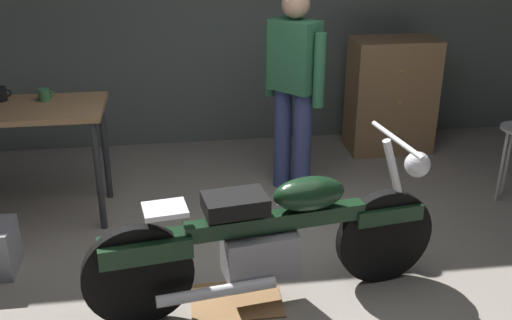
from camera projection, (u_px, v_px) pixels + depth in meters
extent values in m
plane|color=gray|center=(273.00, 300.00, 3.75)|extent=(12.00, 12.00, 0.00)
cube|color=#99724C|center=(13.00, 110.00, 4.39)|extent=(1.30, 0.64, 0.04)
cylinder|color=#2D2D33|center=(99.00, 176.00, 4.40)|extent=(0.05, 0.05, 0.86)
cylinder|color=#2D2D33|center=(105.00, 149.00, 4.88)|extent=(0.05, 0.05, 0.86)
cylinder|color=black|center=(384.00, 237.00, 3.83)|extent=(0.64, 0.16, 0.64)
cylinder|color=black|center=(138.00, 276.00, 3.44)|extent=(0.64, 0.16, 0.64)
cube|color=black|center=(387.00, 212.00, 3.76)|extent=(0.46, 0.20, 0.10)
cube|color=black|center=(145.00, 248.00, 3.38)|extent=(0.54, 0.25, 0.12)
cube|color=gray|center=(260.00, 253.00, 3.61)|extent=(0.47, 0.30, 0.28)
cube|color=black|center=(276.00, 220.00, 3.56)|extent=(1.10, 0.26, 0.10)
ellipsoid|color=black|center=(309.00, 193.00, 3.55)|extent=(0.47, 0.28, 0.20)
cube|color=black|center=(235.00, 203.00, 3.43)|extent=(0.39, 0.29, 0.10)
cube|color=silver|center=(165.00, 210.00, 3.32)|extent=(0.27, 0.23, 0.03)
cylinder|color=silver|center=(398.00, 189.00, 3.72)|extent=(0.27, 0.09, 0.68)
cylinder|color=silver|center=(397.00, 140.00, 3.57)|extent=(0.12, 0.60, 0.03)
sphere|color=silver|center=(417.00, 164.00, 3.69)|extent=(0.16, 0.16, 0.16)
cylinder|color=silver|center=(217.00, 292.00, 3.46)|extent=(0.70, 0.17, 0.07)
cylinder|color=#3C4982|center=(302.00, 144.00, 4.96)|extent=(0.15, 0.15, 0.88)
cylinder|color=#3C4982|center=(283.00, 138.00, 5.08)|extent=(0.15, 0.15, 0.88)
cube|color=#33724C|center=(294.00, 56.00, 4.74)|extent=(0.42, 0.43, 0.56)
cylinder|color=#33724C|center=(319.00, 71.00, 4.63)|extent=(0.09, 0.09, 0.58)
cylinder|color=#33724C|center=(271.00, 61.00, 4.91)|extent=(0.09, 0.09, 0.58)
sphere|color=tan|center=(296.00, 4.00, 4.58)|extent=(0.22, 0.22, 0.22)
cylinder|color=#B2B2B7|center=(507.00, 160.00, 4.98)|extent=(0.02, 0.02, 0.62)
cylinder|color=#B2B2B7|center=(502.00, 166.00, 4.86)|extent=(0.02, 0.02, 0.62)
cube|color=#99724C|center=(391.00, 95.00, 5.81)|extent=(0.80, 0.44, 1.10)
sphere|color=tan|center=(403.00, 71.00, 5.48)|extent=(0.04, 0.04, 0.04)
sphere|color=tan|center=(399.00, 103.00, 5.60)|extent=(0.04, 0.04, 0.04)
sphere|color=tan|center=(396.00, 133.00, 5.72)|extent=(0.04, 0.04, 0.04)
cube|color=olive|center=(236.00, 301.00, 3.73)|extent=(0.56, 0.40, 0.01)
cylinder|color=#3D7F4C|center=(44.00, 95.00, 4.51)|extent=(0.08, 0.08, 0.09)
torus|color=#3D7F4C|center=(50.00, 94.00, 4.51)|extent=(0.05, 0.01, 0.05)
cylinder|color=black|center=(1.00, 94.00, 4.50)|extent=(0.08, 0.08, 0.11)
torus|color=black|center=(7.00, 93.00, 4.50)|extent=(0.06, 0.01, 0.06)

